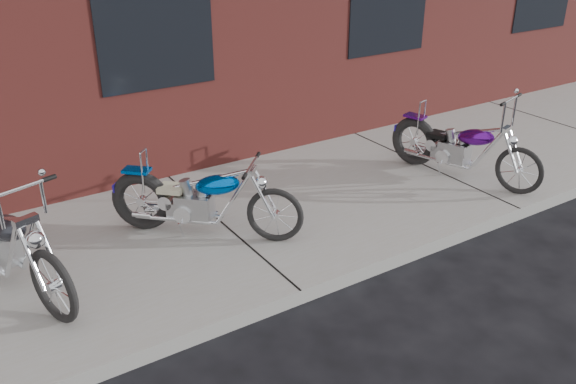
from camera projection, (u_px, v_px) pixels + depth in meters
ground at (301, 305)px, 5.49m from camera, size 120.00×120.00×0.00m
sidewalk at (224, 230)px, 6.60m from camera, size 22.00×3.00×0.15m
chopper_purple at (460, 150)px, 7.56m from camera, size 0.73×1.95×1.13m
chopper_blue at (202, 202)px, 6.22m from camera, size 1.54×1.48×0.89m
chopper_third at (0, 244)px, 5.37m from camera, size 0.83×2.18×1.14m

